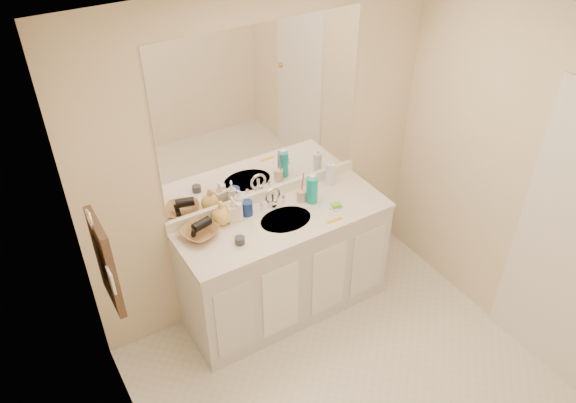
{
  "coord_description": "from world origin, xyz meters",
  "views": [
    {
      "loc": [
        -1.57,
        -1.6,
        3.26
      ],
      "look_at": [
        0.0,
        0.97,
        1.05
      ],
      "focal_mm": 35.0,
      "sensor_mm": 36.0,
      "label": 1
    }
  ],
  "objects": [
    {
      "name": "mouthwash_bottle",
      "position": [
        0.27,
        1.09,
        0.98
      ],
      "size": [
        0.11,
        0.11,
        0.2
      ],
      "primitive_type": "cylinder",
      "rotation": [
        0.0,
        0.0,
        -0.36
      ],
      "color": "#0EAAA6",
      "rests_on": "countertop"
    },
    {
      "name": "blue_mug",
      "position": [
        -0.2,
        1.19,
        0.93
      ],
      "size": [
        0.09,
        0.09,
        0.11
      ],
      "primitive_type": "cylinder",
      "rotation": [
        0.0,
        0.0,
        0.22
      ],
      "color": "navy",
      "rests_on": "countertop"
    },
    {
      "name": "wicker_basket",
      "position": [
        -0.58,
        1.15,
        0.91
      ],
      "size": [
        0.31,
        0.31,
        0.06
      ],
      "primitive_type": "imported",
      "rotation": [
        0.0,
        0.0,
        0.39
      ],
      "color": "olive",
      "rests_on": "countertop"
    },
    {
      "name": "wall_right",
      "position": [
        1.3,
        0.0,
        1.2
      ],
      "size": [
        0.02,
        2.6,
        2.4
      ],
      "primitive_type": "cube",
      "color": "beige",
      "rests_on": "floor"
    },
    {
      "name": "wall_back",
      "position": [
        0.0,
        1.3,
        1.2
      ],
      "size": [
        2.6,
        0.02,
        2.4
      ],
      "primitive_type": "cube",
      "color": "beige",
      "rests_on": "floor"
    },
    {
      "name": "towel_ring",
      "position": [
        -1.27,
        0.77,
        1.55
      ],
      "size": [
        0.01,
        0.11,
        0.11
      ],
      "primitive_type": "torus",
      "rotation": [
        0.0,
        1.57,
        0.0
      ],
      "color": "silver",
      "rests_on": "wall_left"
    },
    {
      "name": "vanity_cabinet",
      "position": [
        0.0,
        1.02,
        0.42
      ],
      "size": [
        1.5,
        0.55,
        0.85
      ],
      "primitive_type": "cube",
      "color": "silver",
      "rests_on": "floor"
    },
    {
      "name": "clear_pump_bottle",
      "position": [
        0.5,
        1.2,
        0.97
      ],
      "size": [
        0.08,
        0.08,
        0.18
      ],
      "primitive_type": "cylinder",
      "rotation": [
        0.0,
        0.0,
        0.14
      ],
      "color": "white",
      "rests_on": "countertop"
    },
    {
      "name": "hair_dryer",
      "position": [
        -0.56,
        1.15,
        0.97
      ],
      "size": [
        0.14,
        0.09,
        0.06
      ],
      "primitive_type": "cylinder",
      "rotation": [
        0.0,
        1.57,
        0.25
      ],
      "color": "black",
      "rests_on": "wicker_basket"
    },
    {
      "name": "orange_comb",
      "position": [
        0.28,
        0.82,
        0.88
      ],
      "size": [
        0.12,
        0.03,
        0.0
      ],
      "primitive_type": "cube",
      "rotation": [
        0.0,
        0.0,
        -0.04
      ],
      "color": "orange",
      "rests_on": "countertop"
    },
    {
      "name": "green_soap",
      "position": [
        0.37,
        0.93,
        0.9
      ],
      "size": [
        0.07,
        0.06,
        0.02
      ],
      "primitive_type": "cube",
      "rotation": [
        0.0,
        0.0,
        -0.22
      ],
      "color": "#6BC530",
      "rests_on": "soap_dish"
    },
    {
      "name": "tan_cup",
      "position": [
        0.2,
        1.13,
        0.92
      ],
      "size": [
        0.07,
        0.07,
        0.09
      ],
      "primitive_type": "cylinder",
      "rotation": [
        0.0,
        0.0,
        0.11
      ],
      "color": "#D0B093",
      "rests_on": "countertop"
    },
    {
      "name": "soap_bottle_yellow",
      "position": [
        -0.39,
        1.2,
        0.97
      ],
      "size": [
        0.18,
        0.18,
        0.17
      ],
      "primitive_type": "imported",
      "rotation": [
        0.0,
        0.0,
        -0.43
      ],
      "color": "#EBC05B",
      "rests_on": "countertop"
    },
    {
      "name": "ceiling",
      "position": [
        0.0,
        0.0,
        2.4
      ],
      "size": [
        2.6,
        2.6,
        0.02
      ],
      "primitive_type": "cube",
      "color": "white",
      "rests_on": "wall_back"
    },
    {
      "name": "sink_basin",
      "position": [
        0.0,
        1.0,
        0.87
      ],
      "size": [
        0.37,
        0.37,
        0.02
      ],
      "primitive_type": "cylinder",
      "color": "beige",
      "rests_on": "countertop"
    },
    {
      "name": "faucet",
      "position": [
        0.0,
        1.18,
        0.94
      ],
      "size": [
        0.02,
        0.02,
        0.11
      ],
      "primitive_type": "cylinder",
      "color": "silver",
      "rests_on": "countertop"
    },
    {
      "name": "backsplash",
      "position": [
        0.0,
        1.29,
        0.92
      ],
      "size": [
        1.52,
        0.03,
        0.08
      ],
      "primitive_type": "cube",
      "color": "white",
      "rests_on": "countertop"
    },
    {
      "name": "door",
      "position": [
        1.29,
        -0.3,
        1.0
      ],
      "size": [
        0.02,
        0.82,
        2.0
      ],
      "primitive_type": "cube",
      "color": "white",
      "rests_on": "floor"
    },
    {
      "name": "extra_white_bottle",
      "position": [
        -0.27,
        1.16,
        0.95
      ],
      "size": [
        0.05,
        0.05,
        0.14
      ],
      "primitive_type": "cylinder",
      "rotation": [
        0.0,
        0.0,
        -0.26
      ],
      "color": "white",
      "rests_on": "countertop"
    },
    {
      "name": "dark_jar",
      "position": [
        -0.39,
        0.94,
        0.9
      ],
      "size": [
        0.07,
        0.07,
        0.05
      ],
      "primitive_type": "cylinder",
      "rotation": [
        0.0,
        0.0,
        0.13
      ],
      "color": "#313137",
      "rests_on": "countertop"
    },
    {
      "name": "toothbrush",
      "position": [
        0.21,
        1.13,
        1.03
      ],
      "size": [
        0.01,
        0.04,
        0.2
      ],
      "primitive_type": "cylinder",
      "rotation": [
        0.14,
        0.0,
        -0.1
      ],
      "color": "#F03F6C",
      "rests_on": "tan_cup"
    },
    {
      "name": "soap_bottle_white",
      "position": [
        -0.24,
        1.23,
        0.98
      ],
      "size": [
        0.1,
        0.1,
        0.19
      ],
      "primitive_type": "imported",
      "rotation": [
        0.0,
        0.0,
        0.38
      ],
      "color": "white",
      "rests_on": "countertop"
    },
    {
      "name": "soap_bottle_cream",
      "position": [
        -0.31,
        1.19,
        0.97
      ],
      "size": [
        0.1,
        0.1,
        0.19
      ],
      "primitive_type": "imported",
      "rotation": [
        0.0,
        0.0,
        -0.15
      ],
      "color": "beige",
      "rests_on": "countertop"
    },
    {
      "name": "mirror",
      "position": [
        0.0,
        1.29,
        1.56
      ],
      "size": [
        1.48,
        0.01,
        1.2
      ],
      "primitive_type": "cube",
      "color": "white",
      "rests_on": "wall_back"
    },
    {
      "name": "switch_plate",
      "position": [
        -1.27,
        0.57,
        1.3
      ],
      "size": [
        0.01,
        0.08,
        0.13
      ],
      "primitive_type": "cube",
      "color": "white",
      "rests_on": "wall_left"
    },
    {
      "name": "wall_left",
      "position": [
        -1.3,
        0.0,
        1.2
      ],
      "size": [
        0.02,
        2.6,
        2.4
      ],
      "primitive_type": "cube",
      "color": "beige",
      "rests_on": "floor"
    },
    {
      "name": "hand_towel",
      "position": [
        -1.25,
        0.77,
        1.25
      ],
      "size": [
        0.04,
        0.32,
        0.55
      ],
      "primitive_type": "cube",
      "color": "#2F2219",
      "rests_on": "towel_ring"
    },
    {
      "name": "soap_dish",
      "position": [
        0.37,
        0.93,
        0.89
      ],
      "size": [
        0.1,
        0.09,
        0.01
      ],
      "primitive_type": "cube",
      "rotation": [
        0.0,
        0.0,
        0.35
      ],
      "color": "silver",
      "rests_on": "countertop"
    },
    {
      "name": "countertop",
      "position": [
        0.0,
        1.02,
        0.86
      ],
      "size": [
        1.52,
        0.57,
        0.03
      ],
      "primitive_type": "cube",
      "color": "silver",
      "rests_on": "vanity_cabinet"
    }
  ]
}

